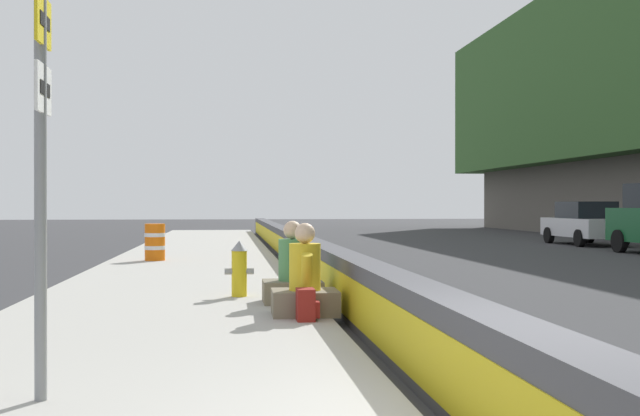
# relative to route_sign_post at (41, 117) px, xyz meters

# --- Properties ---
(jersey_barrier) EXTENTS (76.00, 0.45, 0.85)m
(jersey_barrier) POSITION_rel_route_sign_post_xyz_m (-1.26, -3.14, -1.81)
(jersey_barrier) COLOR #47474C
(jersey_barrier) RESTS_ON ground_plane
(route_sign_post) EXTENTS (0.44, 0.09, 3.60)m
(route_sign_post) POSITION_rel_route_sign_post_xyz_m (0.00, 0.00, 0.00)
(route_sign_post) COLOR gray
(route_sign_post) RESTS_ON sidewalk_strip
(fire_hydrant) EXTENTS (0.26, 0.46, 0.88)m
(fire_hydrant) POSITION_rel_route_sign_post_xyz_m (6.33, -1.55, -1.65)
(fire_hydrant) COLOR gold
(fire_hydrant) RESTS_ON sidewalk_strip
(seated_person_foreground) EXTENTS (0.77, 0.87, 1.21)m
(seated_person_foreground) POSITION_rel_route_sign_post_xyz_m (4.18, -2.38, -1.72)
(seated_person_foreground) COLOR #706651
(seated_person_foreground) RESTS_ON sidewalk_strip
(seated_person_middle) EXTENTS (0.77, 0.87, 1.21)m
(seated_person_middle) POSITION_rel_route_sign_post_xyz_m (5.47, -2.32, -1.72)
(seated_person_middle) COLOR #706651
(seated_person_middle) RESTS_ON sidewalk_strip
(backpack) EXTENTS (0.32, 0.28, 0.40)m
(backpack) POSITION_rel_route_sign_post_xyz_m (3.67, -2.34, -1.90)
(backpack) COLOR maroon
(backpack) RESTS_ON sidewalk_strip
(construction_barrel) EXTENTS (0.54, 0.54, 0.95)m
(construction_barrel) POSITION_rel_route_sign_post_xyz_m (14.51, 0.49, -1.61)
(construction_barrel) COLOR orange
(construction_barrel) RESTS_ON sidewalk_strip
(parked_car_midline) EXTENTS (4.52, 1.99, 1.71)m
(parked_car_midline) POSITION_rel_route_sign_post_xyz_m (23.15, -15.40, -1.37)
(parked_car_midline) COLOR silver
(parked_car_midline) RESTS_ON ground_plane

